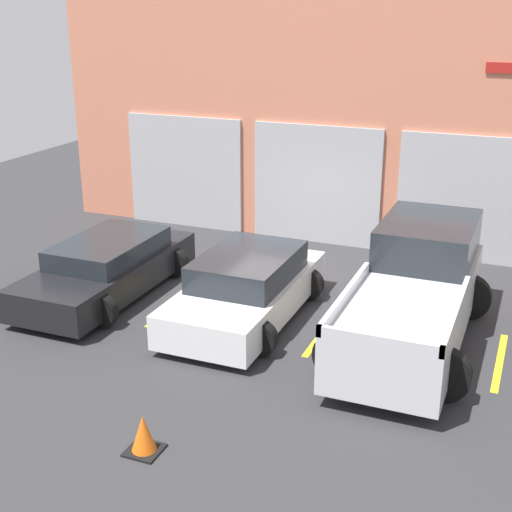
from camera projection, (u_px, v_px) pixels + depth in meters
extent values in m
plane|color=#2D2D30|center=(281.00, 283.00, 15.41)|extent=(28.00, 28.00, 0.00)
cube|color=#D17A5B|center=(330.00, 124.00, 17.28)|extent=(14.42, 0.60, 5.88)
cube|color=#ADADB2|center=(185.00, 172.00, 18.86)|extent=(3.25, 0.08, 2.94)
cube|color=#ADADB2|center=(316.00, 185.00, 17.56)|extent=(3.25, 0.08, 2.94)
cube|color=#ADADB2|center=(469.00, 200.00, 16.26)|extent=(3.25, 0.08, 2.94)
cube|color=#B21E19|center=(508.00, 68.00, 15.08)|extent=(0.90, 0.03, 0.22)
cube|color=silver|center=(411.00, 309.00, 12.37)|extent=(1.82, 5.18, 0.95)
cube|color=#1E2328|center=(428.00, 239.00, 13.33)|extent=(1.68, 2.33, 0.73)
cube|color=silver|center=(345.00, 296.00, 11.48)|extent=(0.08, 2.85, 0.18)
cube|color=silver|center=(456.00, 313.00, 10.85)|extent=(0.08, 2.85, 0.18)
cube|color=silver|center=(379.00, 341.00, 9.96)|extent=(1.82, 0.08, 0.18)
cylinder|color=black|center=(385.00, 285.00, 14.15)|extent=(0.88, 0.22, 0.88)
cylinder|color=black|center=(468.00, 297.00, 13.58)|extent=(0.88, 0.22, 0.88)
cylinder|color=black|center=(340.00, 355.00, 11.35)|extent=(0.88, 0.22, 0.88)
cylinder|color=black|center=(442.00, 374.00, 10.78)|extent=(0.88, 0.22, 0.88)
cube|color=white|center=(246.00, 296.00, 13.57)|extent=(1.82, 4.26, 0.63)
cube|color=#1E2328|center=(248.00, 266.00, 13.47)|extent=(1.60, 2.35, 0.51)
cylinder|color=black|center=(236.00, 273.00, 15.05)|extent=(0.65, 0.22, 0.65)
cylinder|color=black|center=(308.00, 284.00, 14.48)|extent=(0.65, 0.22, 0.65)
cylinder|color=black|center=(176.00, 323.00, 12.75)|extent=(0.65, 0.22, 0.65)
cylinder|color=black|center=(259.00, 338.00, 12.18)|extent=(0.65, 0.22, 0.65)
cube|color=black|center=(107.00, 273.00, 14.68)|extent=(1.75, 4.51, 0.62)
cube|color=#1E2328|center=(109.00, 248.00, 14.60)|extent=(1.54, 2.48, 0.40)
cylinder|color=black|center=(114.00, 253.00, 16.21)|extent=(0.67, 0.22, 0.67)
cylinder|color=black|center=(173.00, 262.00, 15.67)|extent=(0.67, 0.22, 0.67)
cylinder|color=black|center=(34.00, 298.00, 13.78)|extent=(0.67, 0.22, 0.67)
cylinder|color=black|center=(101.00, 310.00, 13.23)|extent=(0.67, 0.22, 0.67)
cube|color=gold|center=(48.00, 283.00, 15.39)|extent=(0.12, 2.20, 0.01)
cube|color=gold|center=(175.00, 305.00, 14.28)|extent=(0.12, 2.20, 0.01)
cube|color=gold|center=(324.00, 331.00, 13.17)|extent=(0.12, 2.20, 0.01)
cube|color=gold|center=(500.00, 362.00, 12.06)|extent=(0.12, 2.20, 0.01)
cube|color=black|center=(144.00, 450.00, 9.67)|extent=(0.47, 0.47, 0.03)
cone|color=orange|center=(143.00, 434.00, 9.58)|extent=(0.36, 0.36, 0.55)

